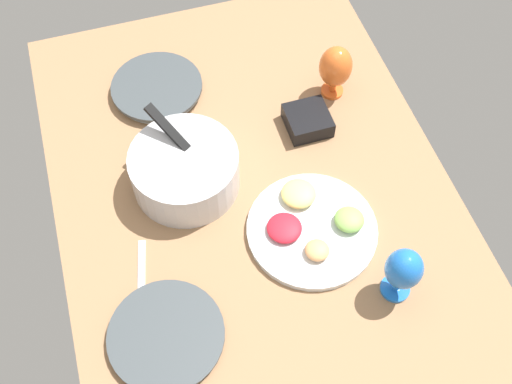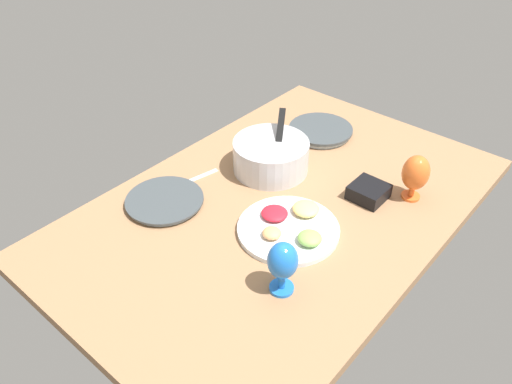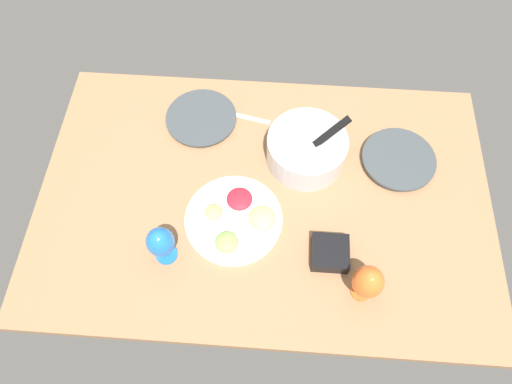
{
  "view_description": "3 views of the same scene",
  "coord_description": "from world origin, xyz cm",
  "px_view_note": "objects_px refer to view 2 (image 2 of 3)",
  "views": [
    {
      "loc": [
        -79.23,
        25.56,
        140.61
      ],
      "look_at": [
        0.99,
        0.94,
        7.86
      ],
      "focal_mm": 43.77,
      "sensor_mm": 36.0,
      "label": 1
    },
    {
      "loc": [
        -111.82,
        -84.34,
        111.52
      ],
      "look_at": [
        -8.44,
        4.47,
        7.86
      ],
      "focal_mm": 35.89,
      "sensor_mm": 36.0,
      "label": 2
    },
    {
      "loc": [
        2.22,
        -73.02,
        141.54
      ],
      "look_at": [
        -2.74,
        -3.1,
        7.86
      ],
      "focal_mm": 31.5,
      "sensor_mm": 36.0,
      "label": 3
    }
  ],
  "objects_px": {
    "dinner_plate_right": "(321,131)",
    "fruit_platter": "(290,227)",
    "dinner_plate_left": "(165,201)",
    "hurricane_glass_orange": "(416,174)",
    "mixing_bowl": "(271,155)",
    "square_bowl_black": "(369,191)",
    "hurricane_glass_blue": "(283,262)"
  },
  "relations": [
    {
      "from": "mixing_bowl",
      "to": "square_bowl_black",
      "type": "distance_m",
      "value": 0.39
    },
    {
      "from": "dinner_plate_right",
      "to": "hurricane_glass_orange",
      "type": "distance_m",
      "value": 0.53
    },
    {
      "from": "hurricane_glass_orange",
      "to": "dinner_plate_left",
      "type": "bearing_deg",
      "value": 133.0
    },
    {
      "from": "dinner_plate_left",
      "to": "hurricane_glass_orange",
      "type": "xyz_separation_m",
      "value": [
        0.59,
        -0.64,
        0.09
      ]
    },
    {
      "from": "hurricane_glass_orange",
      "to": "hurricane_glass_blue",
      "type": "distance_m",
      "value": 0.64
    },
    {
      "from": "dinner_plate_left",
      "to": "hurricane_glass_orange",
      "type": "relative_size",
      "value": 1.59
    },
    {
      "from": "fruit_platter",
      "to": "hurricane_glass_blue",
      "type": "distance_m",
      "value": 0.27
    },
    {
      "from": "dinner_plate_right",
      "to": "hurricane_glass_blue",
      "type": "relative_size",
      "value": 1.55
    },
    {
      "from": "dinner_plate_right",
      "to": "fruit_platter",
      "type": "distance_m",
      "value": 0.64
    },
    {
      "from": "dinner_plate_left",
      "to": "mixing_bowl",
      "type": "height_order",
      "value": "mixing_bowl"
    },
    {
      "from": "dinner_plate_right",
      "to": "square_bowl_black",
      "type": "relative_size",
      "value": 2.23
    },
    {
      "from": "dinner_plate_left",
      "to": "fruit_platter",
      "type": "bearing_deg",
      "value": -67.76
    },
    {
      "from": "dinner_plate_left",
      "to": "dinner_plate_right",
      "type": "distance_m",
      "value": 0.76
    },
    {
      "from": "mixing_bowl",
      "to": "hurricane_glass_blue",
      "type": "distance_m",
      "value": 0.61
    },
    {
      "from": "fruit_platter",
      "to": "square_bowl_black",
      "type": "xyz_separation_m",
      "value": [
        0.32,
        -0.1,
        0.01
      ]
    },
    {
      "from": "fruit_platter",
      "to": "hurricane_glass_orange",
      "type": "xyz_separation_m",
      "value": [
        0.42,
        -0.22,
        0.09
      ]
    },
    {
      "from": "dinner_plate_left",
      "to": "dinner_plate_right",
      "type": "bearing_deg",
      "value": -10.66
    },
    {
      "from": "mixing_bowl",
      "to": "square_bowl_black",
      "type": "height_order",
      "value": "mixing_bowl"
    },
    {
      "from": "dinner_plate_right",
      "to": "hurricane_glass_orange",
      "type": "bearing_deg",
      "value": -107.13
    },
    {
      "from": "hurricane_glass_blue",
      "to": "fruit_platter",
      "type": "bearing_deg",
      "value": 32.44
    },
    {
      "from": "dinner_plate_right",
      "to": "fruit_platter",
      "type": "relative_size",
      "value": 0.8
    },
    {
      "from": "fruit_platter",
      "to": "hurricane_glass_blue",
      "type": "relative_size",
      "value": 1.93
    },
    {
      "from": "dinner_plate_right",
      "to": "fruit_platter",
      "type": "bearing_deg",
      "value": -154.11
    },
    {
      "from": "dinner_plate_left",
      "to": "hurricane_glass_blue",
      "type": "bearing_deg",
      "value": -94.62
    },
    {
      "from": "dinner_plate_right",
      "to": "fruit_platter",
      "type": "height_order",
      "value": "fruit_platter"
    },
    {
      "from": "fruit_platter",
      "to": "hurricane_glass_orange",
      "type": "height_order",
      "value": "hurricane_glass_orange"
    },
    {
      "from": "hurricane_glass_blue",
      "to": "square_bowl_black",
      "type": "xyz_separation_m",
      "value": [
        0.54,
        0.03,
        -0.08
      ]
    },
    {
      "from": "dinner_plate_right",
      "to": "square_bowl_black",
      "type": "bearing_deg",
      "value": -123.57
    },
    {
      "from": "mixing_bowl",
      "to": "hurricane_glass_blue",
      "type": "relative_size",
      "value": 1.65
    },
    {
      "from": "square_bowl_black",
      "to": "hurricane_glass_blue",
      "type": "bearing_deg",
      "value": -176.29
    },
    {
      "from": "dinner_plate_left",
      "to": "hurricane_glass_orange",
      "type": "bearing_deg",
      "value": -47.0
    },
    {
      "from": "hurricane_glass_blue",
      "to": "square_bowl_black",
      "type": "distance_m",
      "value": 0.54
    }
  ]
}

